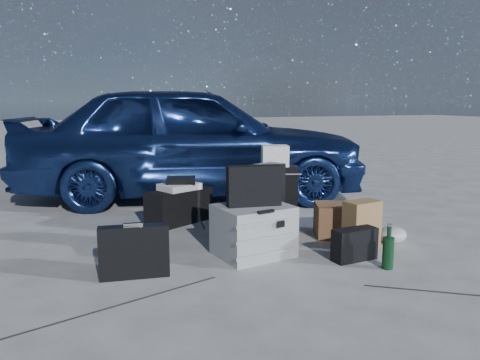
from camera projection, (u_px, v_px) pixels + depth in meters
name	position (u px, v px, depth m)	size (l,w,h in m)	color
ground	(283.00, 257.00, 3.78)	(60.00, 60.00, 0.00)	silver
car	(193.00, 141.00, 6.02)	(1.74, 4.33, 1.48)	navy
pelican_case	(253.00, 230.00, 3.79)	(0.57, 0.46, 0.41)	#A1A3A7
laptop_bag	(254.00, 186.00, 3.72)	(0.43, 0.11, 0.32)	black
briefcase	(134.00, 252.00, 3.31)	(0.49, 0.11, 0.38)	black
suitcase_left	(260.00, 200.00, 4.36)	(0.51, 0.18, 0.66)	black
suitcase_right	(273.00, 195.00, 4.79)	(0.49, 0.18, 0.59)	black
white_carton	(275.00, 156.00, 4.71)	(0.26, 0.21, 0.21)	white
duffel_bag	(179.00, 206.00, 4.82)	(0.69, 0.30, 0.34)	black
flat_box_white	(179.00, 187.00, 4.79)	(0.38, 0.28, 0.07)	white
flat_box_black	(181.00, 180.00, 4.79)	(0.29, 0.21, 0.06)	black
kraft_bag	(362.00, 224.00, 4.03)	(0.30, 0.18, 0.40)	olive
cardboard_box	(338.00, 220.00, 4.34)	(0.40, 0.35, 0.30)	brown
plastic_bag	(393.00, 235.00, 4.13)	(0.27, 0.23, 0.15)	silver
messenger_bag	(354.00, 244.00, 3.68)	(0.36, 0.14, 0.26)	black
green_bottle	(388.00, 247.00, 3.48)	(0.08, 0.08, 0.33)	black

